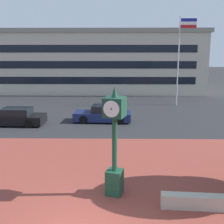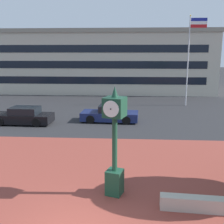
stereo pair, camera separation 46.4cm
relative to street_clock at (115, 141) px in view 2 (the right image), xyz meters
name	(u,v)px [view 2 (the right image)]	position (x,y,z in m)	size (l,w,h in m)	color
plaza_brick_paving	(87,191)	(-1.10, 0.11, -2.09)	(44.00, 13.60, 0.01)	brown
planter_wall	(208,205)	(3.21, -1.01, -1.85)	(3.20, 0.40, 0.50)	#ADA393
street_clock	(115,141)	(0.00, 0.00, 0.00)	(0.89, 0.91, 4.12)	#19422D
car_street_near	(23,116)	(-7.48, 10.26, -1.53)	(4.52, 1.99, 1.28)	black
car_street_far	(110,114)	(-0.95, 11.42, -1.53)	(4.49, 2.12, 1.28)	navy
flagpole_primary	(190,53)	(6.43, 18.64, 3.11)	(1.69, 0.14, 8.82)	silver
civic_building	(101,61)	(-3.78, 32.48, 1.99)	(30.70, 16.23, 8.16)	beige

